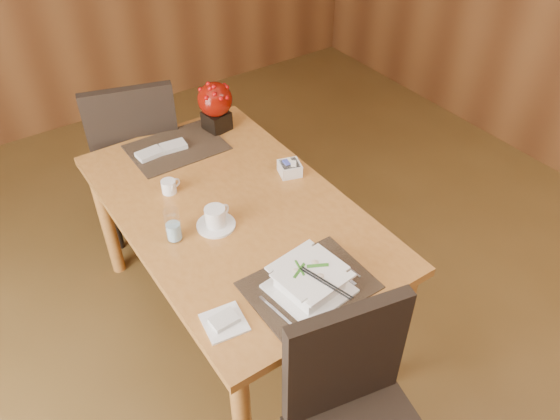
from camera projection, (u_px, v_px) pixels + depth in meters
ground at (310, 405)px, 2.45m from camera, size 6.00×6.00×0.00m
dining_table at (234, 223)px, 2.41m from camera, size 0.90×1.50×0.75m
placemat_near at (309, 285)px, 2.00m from camera, size 0.45×0.33×0.01m
placemat_far at (177, 147)px, 2.69m from camera, size 0.45×0.33×0.01m
soup_setting at (310, 281)px, 1.95m from camera, size 0.29×0.29×0.10m
coffee_cup at (215, 219)px, 2.23m from camera, size 0.16×0.16×0.09m
water_glass at (173, 225)px, 2.15m from camera, size 0.08×0.08×0.15m
creamer_jug at (169, 187)px, 2.41m from camera, size 0.10×0.10×0.06m
sugar_caddy at (290, 168)px, 2.51m from camera, size 0.12×0.12×0.06m
berry_decor at (215, 104)px, 2.74m from camera, size 0.18×0.18×0.26m
napkins_far at (163, 149)px, 2.65m from camera, size 0.25×0.09×0.02m
bread_plate at (224, 323)px, 1.87m from camera, size 0.16×0.16×0.01m
near_chair at (358, 418)px, 1.82m from camera, size 0.53×0.53×0.97m
far_chair at (137, 152)px, 2.99m from camera, size 0.58×0.58×1.01m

